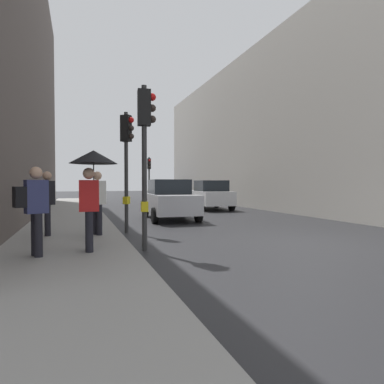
% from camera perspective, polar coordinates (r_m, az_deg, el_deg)
% --- Properties ---
extents(ground_plane, '(120.00, 120.00, 0.00)m').
position_cam_1_polar(ground_plane, '(9.49, 19.28, -8.28)').
color(ground_plane, '#28282B').
extents(sidewalk_kerb, '(2.88, 40.00, 0.16)m').
position_cam_1_polar(sidewalk_kerb, '(13.40, -20.20, -5.08)').
color(sidewalk_kerb, gray).
rests_on(sidewalk_kerb, ground).
extents(building_facade_right, '(12.00, 34.95, 10.20)m').
position_cam_1_polar(building_facade_right, '(25.12, 22.29, 9.44)').
color(building_facade_right, '#B2ADA3').
rests_on(building_facade_right, ground).
extents(traffic_light_near_right, '(0.43, 0.40, 3.88)m').
position_cam_1_polar(traffic_light_near_right, '(10.90, -11.19, 7.15)').
color(traffic_light_near_right, '#2D2D2D').
rests_on(traffic_light_near_right, ground).
extents(traffic_light_near_left, '(0.44, 0.27, 3.90)m').
position_cam_1_polar(traffic_light_near_left, '(7.96, -8.07, 9.32)').
color(traffic_light_near_left, '#2D2D2D').
rests_on(traffic_light_near_left, ground).
extents(traffic_light_far_median, '(0.25, 0.43, 3.66)m').
position_cam_1_polar(traffic_light_far_median, '(26.52, -7.40, 3.54)').
color(traffic_light_far_median, '#2D2D2D').
rests_on(traffic_light_far_median, ground).
extents(car_silver_hatchback, '(2.22, 4.30, 1.76)m').
position_cam_1_polar(car_silver_hatchback, '(14.67, -3.86, -1.29)').
color(car_silver_hatchback, '#BCBCC1').
rests_on(car_silver_hatchback, ground).
extents(car_blue_van, '(2.06, 4.22, 1.76)m').
position_cam_1_polar(car_blue_van, '(32.65, -5.28, 0.28)').
color(car_blue_van, navy).
rests_on(car_blue_van, ground).
extents(car_white_compact, '(2.25, 4.32, 1.76)m').
position_cam_1_polar(car_white_compact, '(20.13, 3.11, -0.52)').
color(car_white_compact, silver).
rests_on(car_white_compact, ground).
extents(pedestrian_with_umbrella, '(1.00, 1.00, 2.14)m').
position_cam_1_polar(pedestrian_with_umbrella, '(7.30, -16.85, 3.32)').
color(pedestrian_with_umbrella, black).
rests_on(pedestrian_with_umbrella, sidewalk_kerb).
extents(pedestrian_with_black_backpack, '(0.66, 0.48, 1.77)m').
position_cam_1_polar(pedestrian_with_black_backpack, '(9.57, -16.23, -1.17)').
color(pedestrian_with_black_backpack, black).
rests_on(pedestrian_with_black_backpack, sidewalk_kerb).
extents(pedestrian_with_grey_backpack, '(0.66, 0.47, 1.77)m').
position_cam_1_polar(pedestrian_with_grey_backpack, '(7.19, -25.61, -2.15)').
color(pedestrian_with_grey_backpack, black).
rests_on(pedestrian_with_grey_backpack, sidewalk_kerb).
extents(pedestrian_in_dark_coat, '(0.42, 0.36, 1.77)m').
position_cam_1_polar(pedestrian_in_dark_coat, '(9.92, -23.68, -1.33)').
color(pedestrian_in_dark_coat, black).
rests_on(pedestrian_in_dark_coat, sidewalk_kerb).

